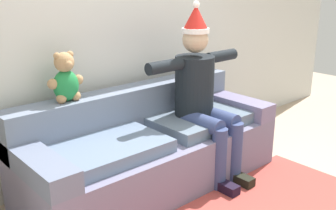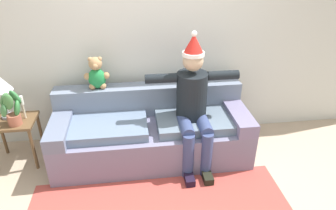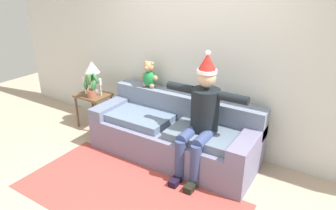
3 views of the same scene
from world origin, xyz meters
name	(u,v)px [view 2 (image 2 of 3)]	position (x,y,z in m)	size (l,w,h in m)	color
back_wall	(146,33)	(0.00, 1.55, 1.35)	(7.00, 0.10, 2.70)	silver
couch	(151,131)	(0.00, 1.03, 0.32)	(2.22, 0.87, 0.79)	slate
person_seated	(193,101)	(0.45, 0.87, 0.76)	(1.02, 0.77, 1.51)	black
teddy_bear	(97,74)	(-0.59, 1.30, 0.96)	(0.29, 0.17, 0.38)	#208240
side_table	(14,128)	(-1.54, 1.09, 0.45)	(0.50, 0.41, 0.55)	brown
table_lamp	(0,85)	(-1.59, 1.17, 0.94)	(0.24, 0.24, 0.51)	gray
potted_plant	(11,109)	(-1.47, 1.00, 0.74)	(0.27, 0.24, 0.40)	#A65B45
candle_short	(22,104)	(-1.40, 1.13, 0.72)	(0.04, 0.04, 0.27)	beige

